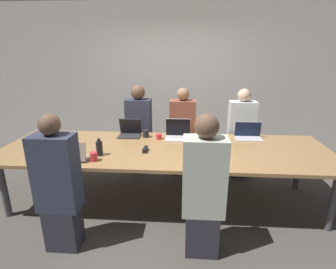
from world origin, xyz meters
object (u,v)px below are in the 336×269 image
(person_far_center, at_px, (182,133))
(person_far_right, at_px, (241,135))
(laptop_far_center, at_px, (178,133))
(cup_far_center, at_px, (159,136))
(person_near_midright, at_px, (204,190))
(person_near_left, at_px, (58,187))
(laptop_near_left, at_px, (73,155))
(cup_far_midleft, at_px, (146,134))
(bottle_near_left, at_px, (99,148))
(laptop_far_right, at_px, (248,134))
(person_far_midleft, at_px, (139,130))
(stapler, at_px, (145,149))
(cup_near_left, at_px, (94,157))
(laptop_far_midleft, at_px, (130,131))
(laptop_near_midright, at_px, (199,159))

(person_far_center, distance_m, person_far_right, 0.91)
(laptop_far_center, bearing_deg, cup_far_center, -168.11)
(person_near_midright, height_order, cup_far_center, person_near_midright)
(person_near_left, bearing_deg, laptop_near_left, -86.04)
(cup_far_midleft, height_order, person_far_center, person_far_center)
(person_far_center, relative_size, cup_far_center, 17.17)
(person_far_center, bearing_deg, bottle_near_left, -129.00)
(cup_far_center, xyz_separation_m, laptop_far_right, (1.25, 0.11, 0.03))
(person_far_midleft, relative_size, cup_far_center, 17.56)
(person_near_left, bearing_deg, person_far_center, -122.81)
(cup_far_center, xyz_separation_m, person_far_right, (1.23, 0.52, -0.12))
(person_far_right, height_order, stapler, person_far_right)
(laptop_far_center, bearing_deg, person_far_midleft, 141.01)
(cup_far_center, bearing_deg, bottle_near_left, -134.73)
(cup_near_left, bearing_deg, laptop_far_midleft, 76.83)
(laptop_far_midleft, relative_size, cup_far_center, 3.90)
(cup_near_left, xyz_separation_m, laptop_far_center, (0.91, 0.86, 0.03))
(cup_far_midleft, distance_m, person_far_center, 0.71)
(bottle_near_left, bearing_deg, laptop_far_right, 21.82)
(cup_far_center, distance_m, stapler, 0.49)
(person_near_midright, xyz_separation_m, person_far_right, (0.68, 1.77, -0.02))
(laptop_near_midright, bearing_deg, stapler, -29.11)
(person_near_left, bearing_deg, laptop_far_right, -146.50)
(person_near_left, distance_m, laptop_far_midleft, 1.46)
(cup_near_left, distance_m, person_far_right, 2.30)
(stapler, bearing_deg, person_near_left, -129.89)
(cup_near_left, relative_size, cup_far_center, 1.24)
(laptop_far_midleft, height_order, cup_far_midleft, laptop_far_midleft)
(laptop_far_center, distance_m, cup_far_center, 0.27)
(person_far_center, bearing_deg, laptop_near_left, -131.77)
(person_far_right, bearing_deg, person_near_left, -139.32)
(laptop_near_left, height_order, cup_far_midleft, laptop_near_left)
(person_near_left, distance_m, bottle_near_left, 0.69)
(laptop_far_right, bearing_deg, bottle_near_left, -158.18)
(person_near_midright, relative_size, laptop_far_center, 4.16)
(person_far_midleft, relative_size, laptop_far_right, 3.94)
(laptop_far_center, bearing_deg, person_far_right, 25.43)
(cup_far_midleft, bearing_deg, bottle_near_left, -121.77)
(stapler, bearing_deg, person_far_midleft, 106.90)
(person_far_right, bearing_deg, person_near_midright, -110.94)
(person_near_midright, xyz_separation_m, stapler, (-0.67, 0.78, 0.09))
(bottle_near_left, relative_size, laptop_far_center, 0.61)
(person_far_center, bearing_deg, laptop_far_midleft, -150.88)
(bottle_near_left, height_order, stapler, bottle_near_left)
(person_near_left, height_order, stapler, person_near_left)
(laptop_far_right, bearing_deg, person_near_left, -146.50)
(person_far_midleft, bearing_deg, person_far_center, -3.29)
(person_near_midright, xyz_separation_m, laptop_far_center, (-0.29, 1.31, 0.14))
(cup_far_midleft, height_order, cup_far_center, cup_far_midleft)
(cup_near_left, bearing_deg, stapler, 31.77)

